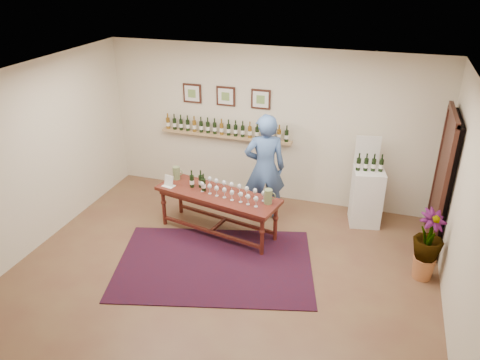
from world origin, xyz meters
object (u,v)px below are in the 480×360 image
(person, at_px, (265,169))
(tasting_table, at_px, (218,199))
(potted_plant, at_px, (427,245))
(display_pedestal, at_px, (366,197))

(person, bearing_deg, tasting_table, 27.78)
(tasting_table, height_order, potted_plant, potted_plant)
(potted_plant, bearing_deg, tasting_table, 175.37)
(tasting_table, relative_size, person, 1.13)
(potted_plant, bearing_deg, person, 160.06)
(tasting_table, distance_m, potted_plant, 3.19)
(person, bearing_deg, display_pedestal, 171.63)
(display_pedestal, relative_size, person, 0.52)
(display_pedestal, bearing_deg, potted_plant, -55.27)
(display_pedestal, height_order, person, person)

